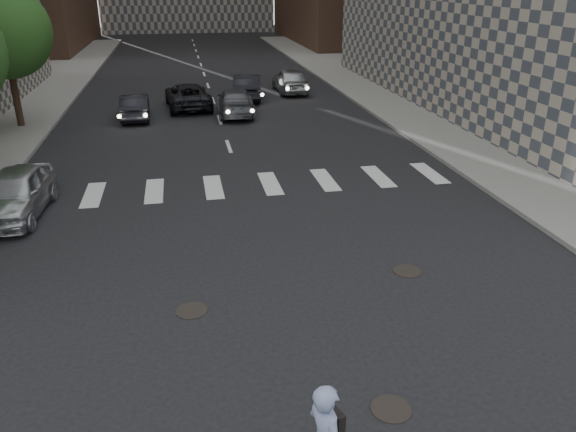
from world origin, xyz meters
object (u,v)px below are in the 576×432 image
at_px(tree_c, 5,27).
at_px(traffic_car_a, 135,106).
at_px(silver_sedan, 15,193).
at_px(traffic_car_e, 247,87).
at_px(traffic_car_c, 188,96).
at_px(traffic_car_d, 290,80).
at_px(traffic_car_b, 236,102).

bearing_deg(tree_c, traffic_car_a, 9.32).
xyz_separation_m(silver_sedan, traffic_car_e, (9.03, 16.36, 0.02)).
height_order(silver_sedan, traffic_car_c, silver_sedan).
bearing_deg(traffic_car_a, traffic_car_d, -150.53).
bearing_deg(traffic_car_c, tree_c, 16.11).
distance_m(silver_sedan, traffic_car_e, 18.69).
bearing_deg(silver_sedan, traffic_car_c, 72.75).
xyz_separation_m(tree_c, traffic_car_b, (10.40, 0.88, -3.98)).
relative_size(traffic_car_d, traffic_car_e, 1.00).
height_order(traffic_car_a, traffic_car_b, traffic_car_b).
relative_size(traffic_car_a, traffic_car_e, 0.88).
height_order(traffic_car_c, traffic_car_e, traffic_car_e).
bearing_deg(silver_sedan, traffic_car_b, 60.91).
xyz_separation_m(traffic_car_c, traffic_car_d, (6.46, 3.48, 0.08)).
bearing_deg(silver_sedan, traffic_car_a, 80.83).
height_order(tree_c, traffic_car_b, tree_c).
bearing_deg(traffic_car_e, traffic_car_b, 81.28).
bearing_deg(traffic_car_d, traffic_car_b, 54.15).
xyz_separation_m(traffic_car_a, traffic_car_c, (2.72, 2.12, 0.04)).
height_order(silver_sedan, traffic_car_b, silver_sedan).
distance_m(traffic_car_b, traffic_car_c, 3.21).
distance_m(traffic_car_a, traffic_car_c, 3.45).
xyz_separation_m(traffic_car_b, traffic_car_d, (4.04, 5.59, 0.09)).
bearing_deg(tree_c, traffic_car_d, 24.14).
distance_m(tree_c, traffic_car_a, 6.67).
relative_size(silver_sedan, traffic_car_d, 0.94).
distance_m(traffic_car_a, traffic_car_b, 5.14).
height_order(traffic_car_b, traffic_car_d, traffic_car_d).
height_order(tree_c, traffic_car_e, tree_c).
xyz_separation_m(tree_c, traffic_car_c, (7.98, 2.98, -3.97)).
bearing_deg(traffic_car_b, traffic_car_d, -122.03).
distance_m(traffic_car_c, traffic_car_d, 7.34).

